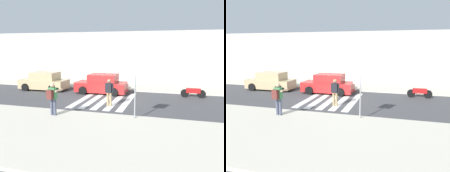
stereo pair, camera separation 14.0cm
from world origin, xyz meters
The scene contains 15 objects.
ground_plane centered at (0.00, 0.00, 0.00)m, with size 120.00×120.00×0.00m, color #424244.
sidewalk_near centered at (0.00, -6.20, 0.07)m, with size 60.00×6.00×0.14m, color beige.
sidewalk_far centered at (0.00, 6.00, 0.07)m, with size 60.00×4.80×0.14m, color beige.
building_facade_far centered at (0.00, 10.40, 2.63)m, with size 56.00×4.00×5.26m, color #ADA89E.
crosswalk_stripe_0 centered at (-1.60, 0.20, 0.00)m, with size 0.44×5.20×0.01m, color silver.
crosswalk_stripe_1 centered at (-0.80, 0.20, 0.00)m, with size 0.44×5.20×0.01m, color silver.
crosswalk_stripe_2 centered at (0.00, 0.20, 0.00)m, with size 0.44×5.20×0.01m, color silver.
crosswalk_stripe_3 centered at (0.80, 0.20, 0.00)m, with size 0.44×5.20×0.01m, color silver.
crosswalk_stripe_4 centered at (1.60, 0.20, 0.00)m, with size 0.44×5.20×0.01m, color silver.
stop_sign centered at (2.72, -3.55, 1.96)m, with size 0.76×0.08×2.50m.
photographer_with_backpack centered at (-1.51, -4.27, 1.17)m, with size 0.64×0.89×1.72m.
pedestrian_crossing centered at (0.72, -1.29, 0.97)m, with size 0.57×0.29×1.72m.
parked_car_tan centered at (-6.17, 2.30, 0.73)m, with size 4.10×1.92×1.55m.
parked_car_red centered at (-0.92, 2.30, 0.73)m, with size 4.10×1.92×1.55m.
motorcycle centered at (6.03, 2.60, 0.41)m, with size 1.76×0.60×0.87m.
Camera 1 is at (4.43, -14.14, 3.73)m, focal length 35.00 mm.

